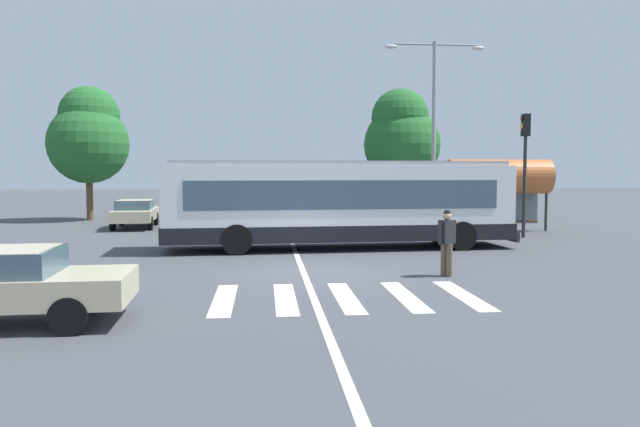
{
  "coord_description": "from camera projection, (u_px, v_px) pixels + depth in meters",
  "views": [
    {
      "loc": [
        -1.35,
        -16.1,
        2.68
      ],
      "look_at": [
        0.5,
        3.92,
        1.3
      ],
      "focal_mm": 33.96,
      "sensor_mm": 36.0,
      "label": 1
    }
  ],
  "objects": [
    {
      "name": "twin_arm_street_lamp",
      "position": [
        434.0,
        113.0,
        28.96
      ],
      "size": [
        4.85,
        0.32,
        8.89
      ],
      "color": "#939399",
      "rests_on": "ground_plane"
    },
    {
      "name": "parked_car_teal",
      "position": [
        361.0,
        211.0,
        29.96
      ],
      "size": [
        2.16,
        4.63,
        1.35
      ],
      "color": "black",
      "rests_on": "ground_plane"
    },
    {
      "name": "parked_car_white",
      "position": [
        410.0,
        210.0,
        30.34
      ],
      "size": [
        2.08,
        4.6,
        1.35
      ],
      "color": "black",
      "rests_on": "ground_plane"
    },
    {
      "name": "background_tree_left",
      "position": [
        89.0,
        136.0,
        33.47
      ],
      "size": [
        4.41,
        4.41,
        7.44
      ],
      "color": "brown",
      "rests_on": "ground_plane"
    },
    {
      "name": "bus_stop_shelter",
      "position": [
        498.0,
        178.0,
        27.19
      ],
      "size": [
        4.63,
        1.54,
        3.25
      ],
      "color": "#28282B",
      "rests_on": "ground_plane"
    },
    {
      "name": "lane_center_line",
      "position": [
        299.0,
        261.0,
        18.26
      ],
      "size": [
        0.16,
        24.0,
        0.01
      ],
      "primitive_type": "cube",
      "color": "silver",
      "rests_on": "ground_plane"
    },
    {
      "name": "parked_car_charcoal",
      "position": [
        306.0,
        212.0,
        29.39
      ],
      "size": [
        1.98,
        4.55,
        1.35
      ],
      "color": "black",
      "rests_on": "ground_plane"
    },
    {
      "name": "parked_car_blue",
      "position": [
        251.0,
        212.0,
        29.12
      ],
      "size": [
        2.3,
        4.67,
        1.35
      ],
      "color": "black",
      "rests_on": "ground_plane"
    },
    {
      "name": "city_transit_bus",
      "position": [
        339.0,
        203.0,
        21.15
      ],
      "size": [
        12.28,
        3.28,
        3.06
      ],
      "color": "black",
      "rests_on": "ground_plane"
    },
    {
      "name": "pedestrian_crossing_street",
      "position": [
        447.0,
        239.0,
        15.51
      ],
      "size": [
        0.51,
        0.43,
        1.72
      ],
      "color": "brown",
      "rests_on": "ground_plane"
    },
    {
      "name": "traffic_light_far_corner",
      "position": [
        525.0,
        155.0,
        24.58
      ],
      "size": [
        0.33,
        0.32,
        5.03
      ],
      "color": "#28282B",
      "rests_on": "ground_plane"
    },
    {
      "name": "crosswalk_painted_stripes",
      "position": [
        346.0,
        297.0,
        12.94
      ],
      "size": [
        5.61,
        3.25,
        0.01
      ],
      "color": "silver",
      "rests_on": "ground_plane"
    },
    {
      "name": "parked_car_champagne",
      "position": [
        135.0,
        212.0,
        29.11
      ],
      "size": [
        2.17,
        4.63,
        1.35
      ],
      "color": "black",
      "rests_on": "ground_plane"
    },
    {
      "name": "ground_plane",
      "position": [
        315.0,
        272.0,
        16.3
      ],
      "size": [
        160.0,
        160.0,
        0.0
      ],
      "primitive_type": "plane",
      "color": "#424449"
    },
    {
      "name": "background_tree_right",
      "position": [
        401.0,
        137.0,
        35.18
      ],
      "size": [
        4.46,
        4.46,
        7.52
      ],
      "color": "brown",
      "rests_on": "ground_plane"
    },
    {
      "name": "parked_car_black",
      "position": [
        196.0,
        212.0,
        28.92
      ],
      "size": [
        2.32,
        4.68,
        1.35
      ],
      "color": "black",
      "rests_on": "ground_plane"
    }
  ]
}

